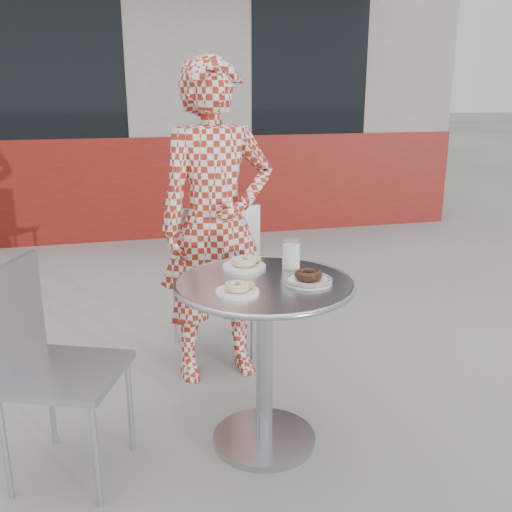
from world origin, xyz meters
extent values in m
plane|color=#A4A19C|center=(0.00, 0.00, 0.00)|extent=(60.00, 60.00, 0.00)
cube|color=gray|center=(0.00, 5.60, 1.50)|extent=(6.00, 4.00, 3.00)
cube|color=maroon|center=(0.00, 3.68, 0.50)|extent=(6.02, 0.20, 1.00)
cube|color=black|center=(-1.20, 3.61, 1.70)|extent=(1.60, 0.04, 1.40)
cube|color=black|center=(1.40, 3.61, 1.70)|extent=(1.20, 0.04, 1.40)
cylinder|color=silver|center=(-0.03, 0.01, 0.01)|extent=(0.43, 0.43, 0.03)
cylinder|color=silver|center=(-0.03, 0.01, 0.36)|extent=(0.07, 0.07, 0.69)
cylinder|color=silver|center=(-0.03, 0.01, 0.71)|extent=(0.69, 0.69, 0.02)
torus|color=silver|center=(-0.03, 0.01, 0.71)|extent=(0.71, 0.71, 0.02)
cube|color=#AAACB2|center=(-0.08, 0.94, 0.45)|extent=(0.45, 0.45, 0.03)
cube|color=#AAACB2|center=(-0.07, 0.74, 0.67)|extent=(0.42, 0.06, 0.42)
cube|color=#AAACB2|center=(-0.80, 0.00, 0.43)|extent=(0.52, 0.52, 0.03)
cube|color=#AAACB2|center=(-0.97, 0.07, 0.64)|extent=(0.18, 0.38, 0.40)
imported|color=maroon|center=(-0.10, 0.69, 0.80)|extent=(0.62, 0.44, 1.60)
cylinder|color=white|center=(-0.07, 0.20, 0.73)|extent=(0.18, 0.18, 0.01)
torus|color=#B98747|center=(-0.07, 0.20, 0.75)|extent=(0.11, 0.11, 0.03)
sphere|color=#B77A3F|center=(-0.01, 0.22, 0.75)|extent=(0.04, 0.04, 0.04)
cylinder|color=white|center=(-0.16, -0.09, 0.73)|extent=(0.16, 0.16, 0.01)
torus|color=#B98747|center=(-0.16, -0.09, 0.75)|extent=(0.09, 0.09, 0.03)
sphere|color=#B77A3F|center=(-0.11, -0.09, 0.75)|extent=(0.03, 0.03, 0.03)
cylinder|color=white|center=(0.13, -0.04, 0.73)|extent=(0.18, 0.18, 0.01)
torus|color=black|center=(0.13, -0.04, 0.75)|extent=(0.11, 0.11, 0.04)
torus|color=black|center=(0.13, -0.04, 0.73)|extent=(0.19, 0.19, 0.02)
cylinder|color=white|center=(0.12, 0.15, 0.77)|extent=(0.07, 0.07, 0.10)
cylinder|color=white|center=(0.12, 0.15, 0.78)|extent=(0.08, 0.08, 0.12)
camera|label=1|loc=(-0.58, -2.02, 1.45)|focal=40.00mm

